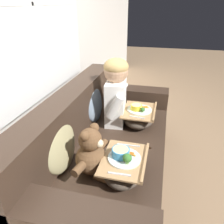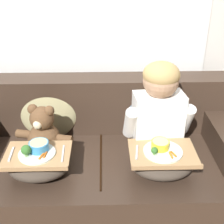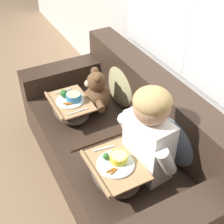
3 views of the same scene
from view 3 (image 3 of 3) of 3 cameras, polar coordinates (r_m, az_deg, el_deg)
ground_plane at (r=2.71m, az=0.47°, el=-11.04°), size 14.00×14.00×0.00m
wall_back_with_window at (r=2.25m, az=15.27°, el=17.88°), size 8.00×0.08×2.60m
couch at (r=2.50m, az=1.81°, el=-5.90°), size 1.97×0.95×0.85m
throw_pillow_behind_child at (r=2.16m, az=11.97°, el=-4.25°), size 0.43×0.20×0.44m
throw_pillow_behind_teddy at (r=2.66m, az=1.95°, el=5.58°), size 0.43×0.21×0.45m
child_figure at (r=1.94m, az=6.88°, el=-3.15°), size 0.48×0.24×0.65m
teddy_bear at (r=2.59m, az=-2.88°, el=3.40°), size 0.40×0.29×0.37m
lap_tray_child at (r=2.04m, az=0.62°, el=-10.95°), size 0.41×0.31×0.22m
lap_tray_teddy at (r=2.56m, az=-7.53°, el=0.73°), size 0.40×0.30×0.24m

